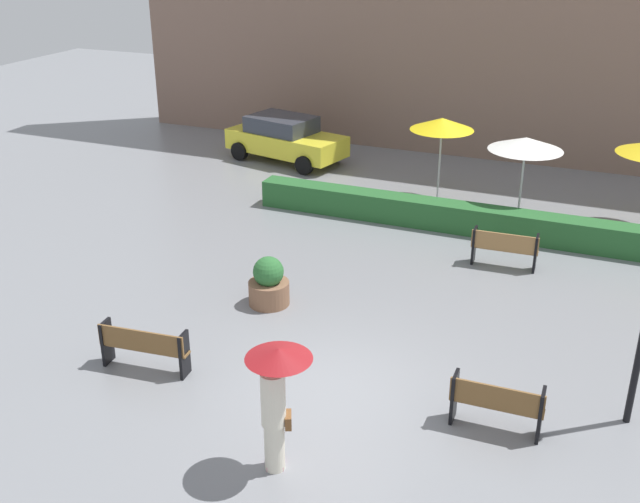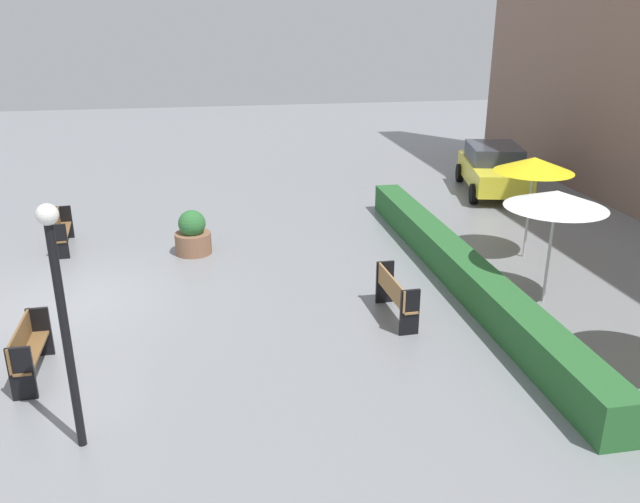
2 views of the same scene
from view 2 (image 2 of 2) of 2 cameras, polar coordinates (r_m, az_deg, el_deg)
name	(u,v)px [view 2 (image 2 of 2)]	position (r m, az deg, el deg)	size (l,w,h in m)	color
ground_plane	(73,302)	(14.54, -21.15, -4.22)	(60.00, 60.00, 0.00)	gray
bench_back_row	(395,293)	(12.76, 6.67, -3.69)	(1.62, 0.44, 0.92)	#9E7242
bench_near_right	(28,348)	(11.75, -24.53, -7.79)	(1.56, 0.41, 0.92)	brown
bench_near_left	(61,229)	(17.76, -22.07, 1.90)	(1.78, 0.53, 0.90)	brown
planter_pot	(193,235)	(16.44, -11.26, 1.45)	(0.91, 0.91, 1.13)	brown
lamp_post	(61,303)	(8.98, -22.06, -4.29)	(0.28, 0.28, 3.54)	black
patio_umbrella_yellow	(534,165)	(16.21, 18.51, 7.33)	(1.89, 1.89, 2.52)	silver
patio_umbrella_white	(556,199)	(13.66, 20.29, 4.37)	(2.04, 2.04, 2.42)	silver
hedge_strip	(460,268)	(14.65, 12.33, -1.45)	(12.02, 0.70, 0.76)	#28602D
parked_car	(494,168)	(22.56, 15.18, 7.17)	(4.49, 2.71, 1.57)	yellow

